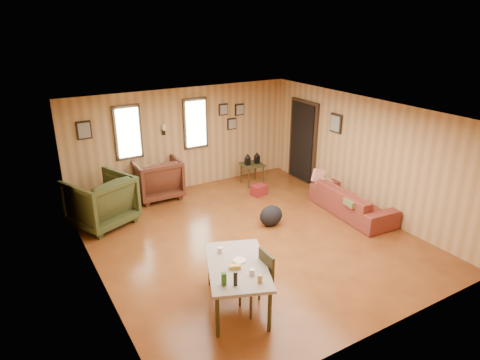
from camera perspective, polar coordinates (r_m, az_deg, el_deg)
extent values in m
cube|color=brown|center=(8.12, 1.45, -7.88)|extent=(5.50, 6.00, 0.02)
cube|color=#997C5B|center=(7.25, 1.63, 9.06)|extent=(5.50, 6.00, 0.02)
cube|color=tan|center=(10.15, -7.55, 5.40)|extent=(5.50, 0.02, 2.40)
cube|color=tan|center=(5.54, 18.49, -9.62)|extent=(5.50, 0.02, 2.40)
cube|color=tan|center=(6.67, -19.06, -4.25)|extent=(0.02, 6.00, 2.40)
cube|color=tan|center=(9.29, 16.16, 3.23)|extent=(0.02, 6.00, 2.40)
cube|color=black|center=(9.61, -14.71, 6.15)|extent=(0.60, 0.05, 1.20)
cube|color=#E0F2D1|center=(9.57, -14.64, 6.10)|extent=(0.48, 0.04, 1.06)
cube|color=black|center=(10.14, -5.98, 7.51)|extent=(0.60, 0.05, 1.20)
cube|color=#E0F2D1|center=(10.10, -5.89, 7.46)|extent=(0.48, 0.04, 1.06)
cube|color=black|center=(9.85, -10.16, 6.28)|extent=(0.07, 0.05, 0.12)
cylinder|color=silver|center=(9.76, -10.08, 6.94)|extent=(0.07, 0.07, 0.14)
cube|color=black|center=(10.68, 8.40, 5.05)|extent=(0.06, 1.00, 2.05)
cube|color=black|center=(10.66, 8.23, 5.02)|extent=(0.04, 0.82, 1.90)
cube|color=black|center=(10.41, -2.24, 9.38)|extent=(0.24, 0.04, 0.28)
cube|color=#9E998C|center=(10.38, -2.16, 9.35)|extent=(0.19, 0.02, 0.22)
cube|color=black|center=(10.63, -0.08, 9.37)|extent=(0.24, 0.04, 0.28)
cube|color=#9E998C|center=(10.61, 0.00, 9.35)|extent=(0.19, 0.02, 0.22)
cube|color=black|center=(10.60, -1.11, 7.50)|extent=(0.24, 0.04, 0.28)
cube|color=#9E998C|center=(10.58, -1.03, 7.47)|extent=(0.19, 0.02, 0.22)
cube|color=black|center=(9.37, -20.09, 6.26)|extent=(0.30, 0.04, 0.38)
cube|color=#9E998C|center=(9.35, -20.05, 6.22)|extent=(0.24, 0.02, 0.31)
cube|color=black|center=(9.70, 12.69, 7.39)|extent=(0.04, 0.34, 0.42)
cube|color=#9E998C|center=(9.68, 12.56, 7.37)|extent=(0.02, 0.27, 0.34)
imported|color=maroon|center=(9.20, 14.75, -2.20)|extent=(0.73, 2.02, 0.78)
imported|color=#4C2416|center=(9.87, -11.07, 0.51)|extent=(1.02, 0.96, 1.02)
imported|color=#323919|center=(8.83, -18.12, -2.38)|extent=(1.40, 1.36, 1.12)
cube|color=#343017|center=(9.82, -16.14, 0.06)|extent=(0.65, 0.62, 0.04)
cube|color=#343017|center=(9.95, -15.93, -1.85)|extent=(0.59, 0.56, 0.03)
cylinder|color=#343017|center=(9.66, -16.46, -2.06)|extent=(0.05, 0.05, 0.52)
cylinder|color=#343017|center=(9.88, -14.31, -1.32)|extent=(0.05, 0.05, 0.52)
cylinder|color=#343017|center=(9.97, -17.64, -1.46)|extent=(0.05, 0.05, 0.52)
cylinder|color=#343017|center=(10.18, -15.53, -0.76)|extent=(0.05, 0.05, 0.52)
cube|color=brown|center=(9.74, -16.75, 0.32)|extent=(0.10, 0.05, 0.12)
cube|color=brown|center=(9.84, -15.72, 0.62)|extent=(0.09, 0.04, 0.12)
cube|color=#343017|center=(10.46, 1.64, 2.06)|extent=(0.53, 0.53, 0.04)
cylinder|color=#343017|center=(10.29, 1.19, 0.25)|extent=(0.04, 0.04, 0.50)
cylinder|color=#343017|center=(10.48, 3.11, 0.61)|extent=(0.04, 0.04, 0.50)
cylinder|color=#343017|center=(10.62, 0.15, 0.94)|extent=(0.04, 0.04, 0.50)
cylinder|color=#343017|center=(10.80, 2.04, 1.28)|extent=(0.04, 0.04, 0.50)
cube|color=black|center=(10.37, 1.01, 2.53)|extent=(0.12, 0.12, 0.18)
cone|color=black|center=(10.32, 1.02, 3.27)|extent=(0.16, 0.16, 0.10)
cube|color=black|center=(10.49, 2.27, 2.74)|extent=(0.12, 0.12, 0.18)
cone|color=black|center=(10.44, 2.28, 3.47)|extent=(0.16, 0.16, 0.10)
cube|color=maroon|center=(9.94, 2.55, -1.35)|extent=(0.38, 0.30, 0.24)
ellipsoid|color=black|center=(8.53, 4.15, -4.76)|extent=(0.52, 0.42, 0.42)
cube|color=brown|center=(8.74, 15.12, -2.86)|extent=(0.41, 0.35, 0.12)
cube|color=red|center=(9.76, 10.40, 0.61)|extent=(0.34, 0.14, 0.33)
cube|color=tan|center=(9.62, 11.16, -0.35)|extent=(0.35, 0.29, 0.09)
cube|color=gray|center=(6.07, -0.38, -11.40)|extent=(1.26, 1.56, 0.05)
cylinder|color=#343017|center=(5.76, -3.03, -17.65)|extent=(0.07, 0.07, 0.65)
cylinder|color=#343017|center=(5.85, 3.97, -17.00)|extent=(0.07, 0.07, 0.65)
cylinder|color=#343017|center=(6.71, -4.06, -11.40)|extent=(0.07, 0.07, 0.65)
cylinder|color=#343017|center=(6.79, 1.82, -10.95)|extent=(0.07, 0.07, 0.65)
cylinder|color=silver|center=(5.83, 1.63, -12.16)|extent=(0.09, 0.09, 0.08)
cylinder|color=silver|center=(6.32, -2.66, -9.31)|extent=(0.09, 0.09, 0.08)
cube|color=#28581F|center=(5.63, -2.16, -13.01)|extent=(0.08, 0.08, 0.17)
cylinder|color=black|center=(5.60, -0.61, -12.99)|extent=(0.07, 0.07, 0.20)
cylinder|color=#BA8C49|center=(5.69, 2.69, -12.97)|extent=(0.08, 0.08, 0.11)
cylinder|color=silver|center=(6.13, -0.08, -10.67)|extent=(0.23, 0.23, 0.02)
cube|color=gold|center=(5.96, -0.69, -11.50)|extent=(0.18, 0.13, 0.05)
cube|color=#323919|center=(6.15, 2.07, -13.65)|extent=(0.42, 0.42, 0.05)
cube|color=#343017|center=(6.09, 3.52, -11.39)|extent=(0.06, 0.38, 0.43)
cylinder|color=#343017|center=(6.10, 1.45, -16.49)|extent=(0.04, 0.04, 0.42)
cylinder|color=#343017|center=(6.23, 4.13, -15.62)|extent=(0.04, 0.04, 0.42)
cylinder|color=#343017|center=(6.33, -0.01, -14.92)|extent=(0.04, 0.04, 0.42)
cylinder|color=#343017|center=(6.45, 2.60, -14.12)|extent=(0.04, 0.04, 0.42)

